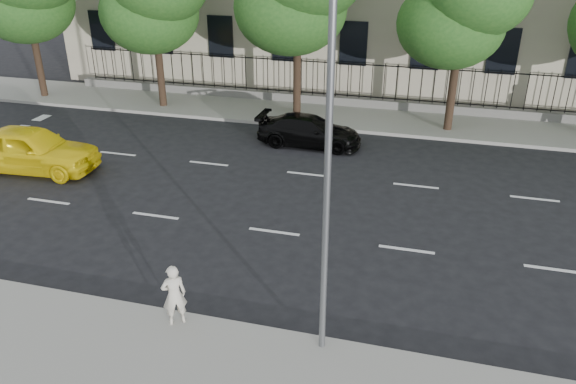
{
  "coord_description": "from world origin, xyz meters",
  "views": [
    {
      "loc": [
        4.29,
        -11.83,
        8.57
      ],
      "look_at": [
        0.31,
        3.0,
        1.16
      ],
      "focal_mm": 35.0,
      "sensor_mm": 36.0,
      "label": 1
    }
  ],
  "objects_px": {
    "yellow_taxi": "(31,149)",
    "woman_near": "(174,295)",
    "street_light": "(334,121)",
    "black_sedan": "(309,131)"
  },
  "relations": [
    {
      "from": "woman_near",
      "to": "black_sedan",
      "type": "bearing_deg",
      "value": -127.16
    },
    {
      "from": "yellow_taxi",
      "to": "woman_near",
      "type": "height_order",
      "value": "yellow_taxi"
    },
    {
      "from": "yellow_taxi",
      "to": "woman_near",
      "type": "bearing_deg",
      "value": -131.41
    },
    {
      "from": "street_light",
      "to": "woman_near",
      "type": "bearing_deg",
      "value": -169.55
    },
    {
      "from": "black_sedan",
      "to": "woman_near",
      "type": "relative_size",
      "value": 2.84
    },
    {
      "from": "street_light",
      "to": "woman_near",
      "type": "height_order",
      "value": "street_light"
    },
    {
      "from": "yellow_taxi",
      "to": "black_sedan",
      "type": "distance_m",
      "value": 10.92
    },
    {
      "from": "black_sedan",
      "to": "woman_near",
      "type": "xyz_separation_m",
      "value": [
        -0.28,
        -12.41,
        0.29
      ]
    },
    {
      "from": "yellow_taxi",
      "to": "woman_near",
      "type": "relative_size",
      "value": 3.27
    },
    {
      "from": "yellow_taxi",
      "to": "woman_near",
      "type": "distance_m",
      "value": 11.64
    }
  ]
}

